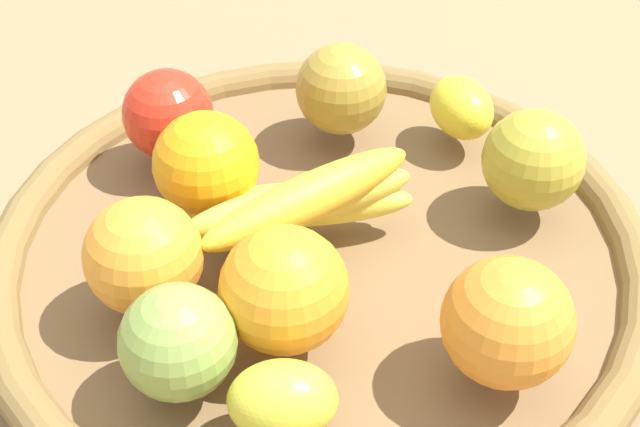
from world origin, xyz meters
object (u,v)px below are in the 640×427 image
Objects in this scene: lemon_1 at (461,108)px; orange_1 at (206,164)px; orange_0 at (144,256)px; apple_0 at (168,114)px; banana_bunch at (301,202)px; orange_2 at (284,290)px; lemon_0 at (282,400)px; apple_2 at (178,342)px; orange_3 at (508,322)px; apple_3 at (341,89)px; apple_1 at (533,160)px.

orange_1 reaches higher than lemon_1.
apple_0 is at bearing -21.52° from orange_0.
orange_2 is at bearing 151.43° from banana_bunch.
lemon_1 and lemon_0 have the same top height.
orange_2 is (0.01, -0.07, 0.01)m from apple_2.
orange_3 and orange_2 have the same top height.
apple_3 is 0.16m from apple_1.
orange_2 is (0.06, -0.03, 0.02)m from lemon_0.
orange_3 reaches higher than banana_bunch.
apple_1 is 0.16m from orange_3.
lemon_1 is 0.82× the size of orange_1.
lemon_1 is at bearing -73.57° from orange_0.
orange_2 reaches higher than banana_bunch.
orange_3 is at bearing -127.57° from orange_0.
apple_3 is at bearing 32.97° from apple_1.
orange_0 is 0.97× the size of orange_3.
orange_0 is at bearing 0.12° from apple_2.
apple_0 is 0.07m from orange_1.
orange_3 is (-0.14, -0.18, 0.00)m from orange_0.
lemon_1 is 0.37× the size of banana_bunch.
apple_2 is at bearing -179.88° from orange_0.
banana_bunch is (0.02, -0.11, -0.01)m from orange_0.
lemon_0 is 0.14m from orange_3.
lemon_1 is 0.23m from apple_0.
lemon_0 is 0.07m from apple_2.
orange_0 is 1.06× the size of apple_3.
orange_3 is (-0.26, 0.01, 0.00)m from apple_3.
orange_2 is at bearing 125.10° from lemon_1.
orange_0 reaches higher than banana_bunch.
orange_1 reaches higher than banana_bunch.
apple_0 is 0.87× the size of orange_2.
orange_1 is at bearing 41.74° from banana_bunch.
orange_2 is at bearing -22.52° from lemon_0.
orange_0 is 0.16m from apple_0.
banana_bunch is at bearing -138.26° from orange_1.
orange_1 reaches higher than apple_1.
orange_1 reaches higher than apple_0.
banana_bunch is 0.17m from orange_3.
banana_bunch is 2.13× the size of orange_2.
orange_3 is at bearing 141.70° from apple_1.
lemon_0 is 0.37× the size of banana_bunch.
apple_3 is 0.91× the size of orange_3.
apple_1 reaches higher than lemon_1.
lemon_1 is 0.89× the size of apple_2.
apple_3 is 0.26m from orange_3.
lemon_1 is 0.99× the size of lemon_0.
lemon_1 is 0.86× the size of apple_3.
apple_1 is at bearing -147.03° from apple_3.
orange_0 is at bearing 138.65° from orange_1.
apple_2 is 0.91× the size of orange_1.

